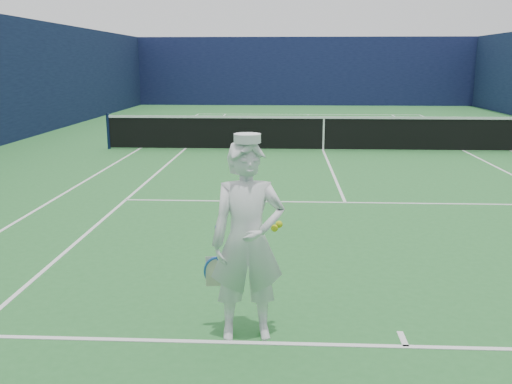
# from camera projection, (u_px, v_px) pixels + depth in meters

# --- Properties ---
(ground) EXTENTS (80.00, 80.00, 0.00)m
(ground) POSITION_uv_depth(u_px,v_px,m) (323.00, 151.00, 16.77)
(ground) COLOR #2B7132
(ground) RESTS_ON ground
(court_markings) EXTENTS (11.03, 23.83, 0.01)m
(court_markings) POSITION_uv_depth(u_px,v_px,m) (323.00, 150.00, 16.77)
(court_markings) COLOR white
(court_markings) RESTS_ON ground
(windscreen_fence) EXTENTS (20.12, 36.12, 4.00)m
(windscreen_fence) POSITION_uv_depth(u_px,v_px,m) (325.00, 81.00, 16.33)
(windscreen_fence) COLOR #10153C
(windscreen_fence) RESTS_ON ground
(tennis_net) EXTENTS (12.88, 0.09, 1.07)m
(tennis_net) POSITION_uv_depth(u_px,v_px,m) (324.00, 132.00, 16.65)
(tennis_net) COLOR #141E4C
(tennis_net) RESTS_ON ground
(tennis_player) EXTENTS (0.83, 0.54, 1.93)m
(tennis_player) POSITION_uv_depth(u_px,v_px,m) (248.00, 241.00, 5.22)
(tennis_player) COLOR white
(tennis_player) RESTS_ON ground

